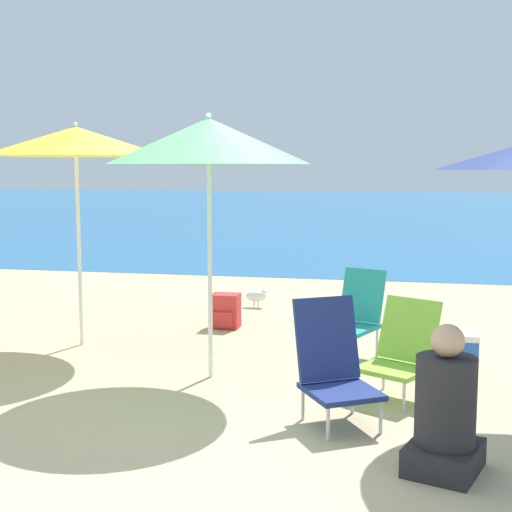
{
  "coord_description": "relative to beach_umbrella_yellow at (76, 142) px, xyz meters",
  "views": [
    {
      "loc": [
        1.37,
        -4.79,
        1.71
      ],
      "look_at": [
        0.21,
        0.74,
        1.0
      ],
      "focal_mm": 50.0,
      "sensor_mm": 36.0,
      "label": 1
    }
  ],
  "objects": [
    {
      "name": "ground_plane",
      "position": [
        1.66,
        -1.45,
        -1.94
      ],
      "size": [
        60.0,
        60.0,
        0.0
      ],
      "primitive_type": "plane",
      "color": "#C6B284"
    },
    {
      "name": "beach_chair_navy",
      "position": [
        2.58,
        -1.58,
        -1.55
      ],
      "size": [
        0.67,
        0.71,
        0.82
      ],
      "rotation": [
        0.0,
        0.0,
        0.54
      ],
      "color": "silver",
      "rests_on": "ground"
    },
    {
      "name": "beach_chair_lime",
      "position": [
        3.03,
        -0.97,
        -1.58
      ],
      "size": [
        0.65,
        0.68,
        0.73
      ],
      "rotation": [
        0.0,
        0.0,
        -0.51
      ],
      "color": "silver",
      "rests_on": "ground"
    },
    {
      "name": "beach_umbrella_green",
      "position": [
        1.51,
        -0.78,
        -0.04
      ],
      "size": [
        1.61,
        1.61,
        2.13
      ],
      "color": "white",
      "rests_on": "ground"
    },
    {
      "name": "beach_chair_teal",
      "position": [
        2.62,
        0.12,
        -1.55
      ],
      "size": [
        0.6,
        0.69,
        0.78
      ],
      "rotation": [
        0.0,
        0.0,
        -0.39
      ],
      "color": "silver",
      "rests_on": "ground"
    },
    {
      "name": "backpack_red",
      "position": [
        1.18,
        1.0,
        -1.76
      ],
      "size": [
        0.29,
        0.26,
        0.37
      ],
      "color": "red",
      "rests_on": "ground"
    },
    {
      "name": "person_seated_near",
      "position": [
        3.28,
        -2.27,
        -1.6
      ],
      "size": [
        0.49,
        0.54,
        0.85
      ],
      "rotation": [
        0.0,
        0.0,
        -0.33
      ],
      "color": "#262628",
      "rests_on": "ground"
    },
    {
      "name": "seagull",
      "position": [
        1.28,
        2.16,
        -1.8
      ],
      "size": [
        0.27,
        0.11,
        0.23
      ],
      "color": "gold",
      "rests_on": "ground"
    },
    {
      "name": "cooler_box",
      "position": [
        3.48,
        0.13,
        -1.81
      ],
      "size": [
        0.41,
        0.36,
        0.27
      ],
      "color": "#2859B2",
      "rests_on": "ground"
    },
    {
      "name": "beach_umbrella_yellow",
      "position": [
        0.0,
        0.0,
        0.0
      ],
      "size": [
        1.69,
        1.69,
        2.12
      ],
      "color": "white",
      "rests_on": "ground"
    },
    {
      "name": "sea_water",
      "position": [
        1.66,
        24.51,
        -1.94
      ],
      "size": [
        60.0,
        40.0,
        0.01
      ],
      "color": "#23669E",
      "rests_on": "ground"
    }
  ]
}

